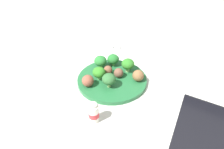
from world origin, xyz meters
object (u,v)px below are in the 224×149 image
broccoli_floret_center (100,61)px  yogurt_bottle (94,113)px  broccoli_floret_back_right (128,64)px  knife (119,49)px  broccoli_floret_back_left (113,59)px  napkin (115,51)px  plate (112,80)px  broccoli_floret_mid_left (99,72)px  meatball_front_right (119,73)px  meatball_far_rim (108,70)px  broccoli_floret_mid_right (109,79)px  fork (112,49)px  meatball_back_left (138,76)px  meatball_near_rim (88,81)px

broccoli_floret_center → yogurt_bottle: 0.29m
broccoli_floret_back_right → knife: size_ratio=0.40×
broccoli_floret_center → broccoli_floret_back_left: (0.03, -0.05, -0.00)m
napkin → broccoli_floret_center: bearing=164.7°
plate → broccoli_floret_back_left: broccoli_floret_back_left is taller
broccoli_floret_mid_left → broccoli_floret_back_right: bearing=-59.3°
meatball_front_right → napkin: 0.23m
plate → broccoli_floret_back_right: (0.06, -0.06, 0.04)m
broccoli_floret_center → napkin: bearing=-15.3°
meatball_far_rim → knife: (0.22, -0.03, -0.03)m
broccoli_floret_back_left → broccoli_floret_mid_right: bearing=179.7°
broccoli_floret_mid_right → knife: bearing=-2.5°
napkin → broccoli_floret_back_right: bearing=-159.0°
broccoli_floret_back_right → meatball_far_rim: (-0.03, 0.08, -0.02)m
broccoli_floret_back_left → broccoli_floret_mid_left: size_ratio=0.97×
knife → meatball_front_right: bearing=-175.5°
meatball_far_rim → napkin: size_ratio=0.21×
broccoli_floret_mid_right → meatball_far_rim: (0.08, 0.01, -0.02)m
broccoli_floret_back_right → meatball_front_right: (-0.04, 0.03, -0.02)m
broccoli_floret_center → fork: (0.18, -0.03, -0.04)m
meatball_back_left → fork: bearing=28.2°
meatball_front_right → broccoli_floret_mid_left: bearing=106.6°
meatball_far_rim → meatball_near_rim: (-0.09, 0.07, 0.01)m
broccoli_floret_center → meatball_near_rim: 0.13m
broccoli_floret_mid_left → plate: bearing=-80.7°
yogurt_bottle → broccoli_floret_center: bearing=3.9°
broccoli_floret_mid_left → napkin: bearing=-9.3°
broccoli_floret_center → broccoli_floret_mid_right: (-0.12, -0.05, 0.00)m
meatball_near_rim → fork: meatball_near_rim is taller
broccoli_floret_center → knife: broccoli_floret_center is taller
meatball_far_rim → meatball_back_left: 0.13m
broccoli_floret_back_left → napkin: 0.15m
fork → yogurt_bottle: 0.46m
knife → broccoli_floret_back_left: bearing=175.4°
broccoli_floret_mid_right → knife: 0.30m
meatball_far_rim → meatball_near_rim: bearing=141.8°
broccoli_floret_back_right → broccoli_floret_mid_left: bearing=120.7°
fork → yogurt_bottle: size_ratio=1.62×
yogurt_bottle → meatball_far_rim: bearing=-3.9°
broccoli_floret_center → napkin: 0.18m
meatball_far_rim → knife: meatball_far_rim is taller
broccoli_floret_mid_left → fork: bearing=-4.9°
meatball_far_rim → meatball_front_right: size_ratio=0.93×
yogurt_bottle → napkin: bearing=-3.4°
meatball_back_left → meatball_front_right: size_ratio=1.18×
meatball_far_rim → meatball_near_rim: meatball_near_rim is taller
meatball_front_right → knife: meatball_front_right is taller
napkin → broccoli_floret_back_left: bearing=-178.1°
knife → yogurt_bottle: bearing=174.6°
plate → meatball_front_right: bearing=-60.2°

